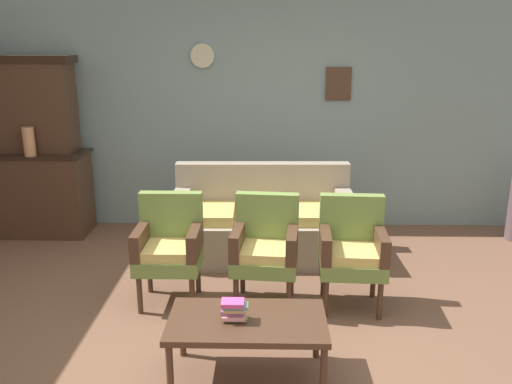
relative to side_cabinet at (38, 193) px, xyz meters
The scene contains 11 objects.
ground_plane 3.36m from the side_cabinet, 42.54° to the right, with size 7.68×7.68×0.00m, color brown.
wall_back_with_decor 2.64m from the side_cabinet, ahead, with size 6.40×0.09×2.70m.
side_cabinet is the anchor object (origin of this frame).
cabinet_upper_hutch 0.99m from the side_cabinet, 90.00° to the left, with size 0.99×0.38×1.03m.
vase_on_cabinet 0.64m from the side_cabinet, 73.85° to the right, with size 0.12×0.12×0.31m, color tan.
floral_couch 2.61m from the side_cabinet, 13.51° to the right, with size 1.80×0.84×0.90m.
armchair_row_middle 2.39m from the side_cabinet, 42.17° to the right, with size 0.52×0.49×0.90m.
armchair_near_couch_end 3.03m from the side_cabinet, 32.28° to the right, with size 0.56×0.54×0.90m.
armchair_by_doorway 3.65m from the side_cabinet, 26.79° to the right, with size 0.54×0.52×0.90m.
coffee_table 3.63m from the side_cabinet, 47.38° to the right, with size 1.00×0.56×0.42m.
book_stack_on_table 3.58m from the side_cabinet, 48.59° to the right, with size 0.17×0.11×0.14m.
Camera 1 is at (0.12, -3.43, 2.10)m, focal length 37.42 mm.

